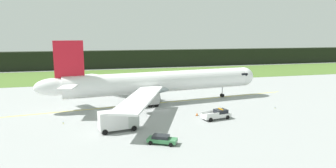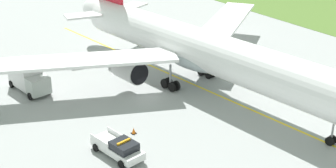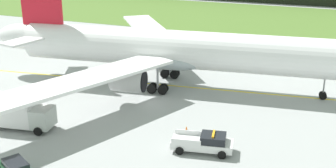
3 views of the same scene
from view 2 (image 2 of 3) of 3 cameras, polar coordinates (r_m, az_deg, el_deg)
ground at (r=53.54m, az=-2.68°, el=-1.63°), size 320.00×320.00×0.00m
taxiway_centerline_main at (r=55.39m, az=4.92°, el=-0.79°), size 69.84×9.23×0.01m
airliner at (r=54.15m, az=4.44°, el=4.21°), size 53.00×47.37×14.71m
ops_pickup_truck at (r=42.00m, az=-6.23°, el=-7.95°), size 5.93×3.15×1.94m
catering_truck at (r=57.00m, az=-17.23°, el=0.89°), size 6.81×3.56×3.61m
apron_cone at (r=45.77m, az=-4.35°, el=-5.88°), size 0.51×0.51×0.65m
taxiway_edge_light_west at (r=67.44m, az=-14.29°, el=3.29°), size 0.12×0.12×0.43m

